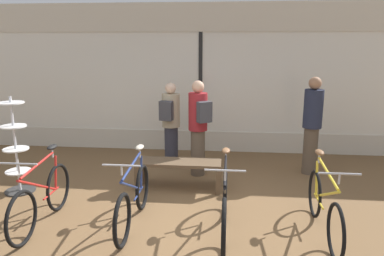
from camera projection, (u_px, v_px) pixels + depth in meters
The scene contains 11 objects.
ground_plane at pixel (180, 224), 5.05m from camera, with size 24.00×24.00×0.00m, color brown.
shop_back_wall at pixel (201, 78), 8.09m from camera, with size 12.00×0.08×3.20m.
bicycle_far_left at pixel (42, 198), 4.97m from camera, with size 0.46×1.67×1.03m.
bicycle_left at pixel (134, 199), 4.97m from camera, with size 0.46×1.71×1.01m.
bicycle_right at pixel (225, 205), 4.76m from camera, with size 0.46×1.74×1.03m.
bicycle_far_right at pixel (324, 206), 4.72m from camera, with size 0.46×1.74×1.01m.
accessory_rack at pixel (16, 153), 6.01m from camera, with size 0.48×0.48×1.58m.
display_bench at pixel (179, 166), 6.18m from camera, with size 1.40×0.44×0.49m.
customer_near_rack at pixel (312, 124), 6.79m from camera, with size 0.43×0.43×1.80m.
customer_by_window at pixel (198, 125), 6.71m from camera, with size 0.50×0.56×1.74m.
customer_mid_floor at pixel (171, 122), 7.17m from camera, with size 0.40×0.53×1.65m.
Camera 1 is at (0.62, -4.58, 2.43)m, focal length 35.00 mm.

